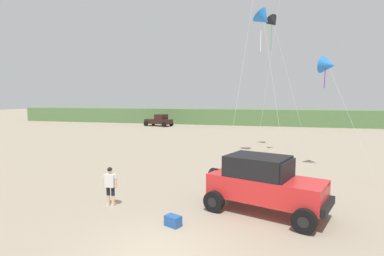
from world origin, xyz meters
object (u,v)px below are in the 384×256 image
at_px(cooler_box, 173,221).
at_px(kite_red_delta, 264,19).
at_px(person_watching, 110,184).
at_px(kite_pink_ribbon, 273,22).
at_px(jeep, 264,183).
at_px(distant_pickup, 159,120).
at_px(kite_yellow_diamond, 328,65).

height_order(cooler_box, kite_red_delta, kite_red_delta).
distance_m(person_watching, kite_pink_ribbon, 20.24).
bearing_deg(cooler_box, jeep, 58.58).
distance_m(jeep, distant_pickup, 39.87).
distance_m(cooler_box, distant_pickup, 40.58).
bearing_deg(kite_red_delta, kite_yellow_diamond, -10.03).
bearing_deg(jeep, kite_yellow_diamond, 67.70).
xyz_separation_m(jeep, distant_pickup, (-18.42, 35.36, -0.26)).
distance_m(kite_red_delta, kite_yellow_diamond, 5.09).
bearing_deg(kite_pink_ribbon, person_watching, -110.82).
height_order(jeep, kite_pink_ribbon, kite_pink_ribbon).
bearing_deg(cooler_box, kite_pink_ribbon, 103.17).
bearing_deg(person_watching, cooler_box, -21.41).
bearing_deg(kite_pink_ribbon, cooler_box, -99.71).
xyz_separation_m(jeep, kite_red_delta, (-0.55, 8.88, 8.53)).
height_order(person_watching, kite_red_delta, kite_red_delta).
xyz_separation_m(distant_pickup, kite_pink_ribbon, (18.39, -19.89, 10.08)).
xyz_separation_m(jeep, cooler_box, (-3.05, -2.19, -1.01)).
relative_size(person_watching, kite_red_delta, 0.16).
relative_size(jeep, kite_pink_ribbon, 0.43).
bearing_deg(kite_yellow_diamond, kite_pink_ribbon, 114.89).
bearing_deg(kite_red_delta, kite_pink_ribbon, 85.40).
bearing_deg(kite_yellow_diamond, kite_red_delta, 169.97).
bearing_deg(person_watching, kite_yellow_diamond, 43.46).
height_order(jeep, kite_red_delta, kite_red_delta).
height_order(jeep, person_watching, jeep).
bearing_deg(distant_pickup, kite_yellow_diamond, -51.30).
bearing_deg(distant_pickup, cooler_box, -67.74).
height_order(person_watching, kite_yellow_diamond, kite_yellow_diamond).
xyz_separation_m(jeep, person_watching, (-6.26, -0.93, -0.26)).
height_order(kite_pink_ribbon, kite_yellow_diamond, kite_pink_ribbon).
height_order(distant_pickup, kite_yellow_diamond, kite_yellow_diamond).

